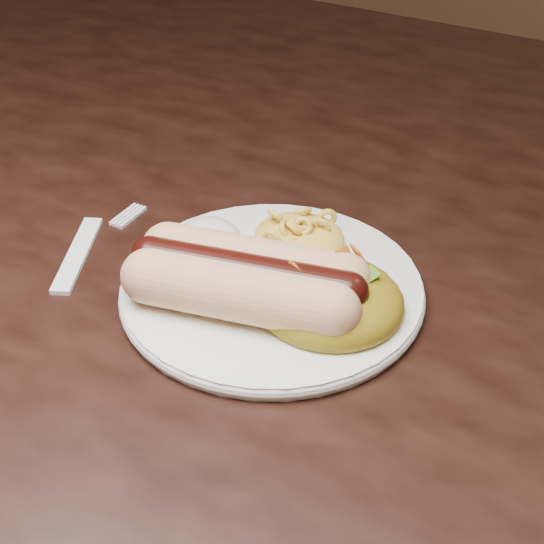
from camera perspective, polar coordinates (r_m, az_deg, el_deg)
The scene contains 7 objects.
table at distance 0.81m, azimuth 1.07°, elevation 0.71°, with size 1.60×0.90×0.75m.
plate at distance 0.61m, azimuth 0.00°, elevation -1.19°, with size 0.22×0.22×0.01m, color white.
hotdog at distance 0.58m, azimuth -1.78°, elevation -0.37°, with size 0.15×0.10×0.04m.
mac_and_cheese at distance 0.64m, azimuth 1.89°, elevation 3.13°, with size 0.07×0.06×0.03m, color #EFD34A.
sour_cream at distance 0.63m, azimuth -4.46°, elevation 2.69°, with size 0.05×0.05×0.03m, color silver.
taco_salad at distance 0.57m, azimuth 3.96°, elevation -1.08°, with size 0.11×0.10×0.05m.
fork at distance 0.67m, azimuth -13.17°, elevation 1.19°, with size 0.02×0.14×0.00m, color white.
Camera 1 is at (0.30, -0.58, 1.13)m, focal length 55.00 mm.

